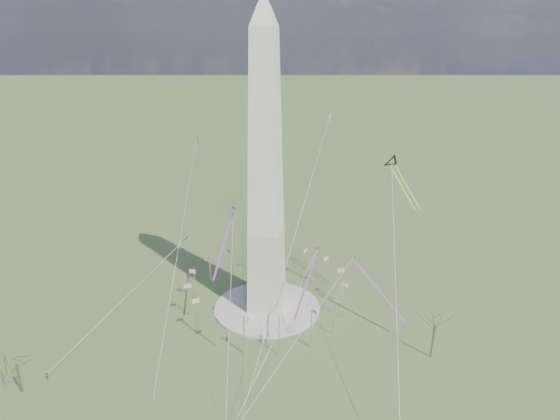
% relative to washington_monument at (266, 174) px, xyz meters
% --- Properties ---
extents(ground, '(2000.00, 2000.00, 0.00)m').
position_rel_washington_monument_xyz_m(ground, '(0.00, 0.00, -47.95)').
color(ground, '#425C2E').
rests_on(ground, ground).
extents(plaza, '(36.00, 36.00, 0.80)m').
position_rel_washington_monument_xyz_m(plaza, '(0.00, 0.00, -47.55)').
color(plaza, beige).
rests_on(plaza, ground).
extents(washington_monument, '(15.56, 15.56, 100.00)m').
position_rel_washington_monument_xyz_m(washington_monument, '(0.00, 0.00, 0.00)').
color(washington_monument, '#A6A08B').
rests_on(washington_monument, plaza).
extents(flagpole_ring, '(54.40, 54.40, 13.00)m').
position_rel_washington_monument_xyz_m(flagpole_ring, '(-0.00, -0.00, -40.68)').
color(flagpole_ring, silver).
rests_on(flagpole_ring, ground).
extents(tree_near, '(9.02, 9.02, 15.78)m').
position_rel_washington_monument_xyz_m(tree_near, '(53.34, -14.86, -36.70)').
color(tree_near, '#49342C').
rests_on(tree_near, ground).
extents(tree_far, '(7.52, 7.52, 13.16)m').
position_rel_washington_monument_xyz_m(tree_far, '(-52.75, -54.77, -38.58)').
color(tree_far, '#49342C').
rests_on(tree_far, ground).
extents(person_west, '(0.92, 0.73, 1.84)m').
position_rel_washington_monument_xyz_m(person_west, '(-49.44, -48.84, -47.03)').
color(person_west, gray).
rests_on(person_west, ground).
extents(kite_delta_black, '(13.04, 16.06, 13.99)m').
position_rel_washington_monument_xyz_m(kite_delta_black, '(38.37, 14.41, 1.40)').
color(kite_delta_black, black).
rests_on(kite_delta_black, ground).
extents(kite_diamond_purple, '(2.37, 3.46, 10.20)m').
position_rel_washington_monument_xyz_m(kite_diamond_purple, '(-28.16, -0.77, -25.54)').
color(kite_diamond_purple, '#36176A').
rests_on(kite_diamond_purple, ground).
extents(kite_streamer_left, '(4.35, 20.70, 14.26)m').
position_rel_washington_monument_xyz_m(kite_streamer_left, '(16.68, -12.69, -25.93)').
color(kite_streamer_left, red).
rests_on(kite_streamer_left, ground).
extents(kite_streamer_mid, '(2.17, 23.05, 15.83)m').
position_rel_washington_monument_xyz_m(kite_streamer_mid, '(-11.23, -5.83, -18.26)').
color(kite_streamer_mid, red).
rests_on(kite_streamer_mid, ground).
extents(kite_streamer_right, '(19.28, 14.28, 15.61)m').
position_rel_washington_monument_xyz_m(kite_streamer_right, '(34.29, 0.86, -33.15)').
color(kite_streamer_right, red).
rests_on(kite_streamer_right, ground).
extents(kite_small_red, '(1.37, 1.35, 3.92)m').
position_rel_washington_monument_xyz_m(kite_small_red, '(-34.67, 30.27, 3.15)').
color(kite_small_red, red).
rests_on(kite_small_red, ground).
extents(kite_small_white, '(1.34, 1.52, 4.13)m').
position_rel_washington_monument_xyz_m(kite_small_white, '(13.35, 46.83, 10.69)').
color(kite_small_white, white).
rests_on(kite_small_white, ground).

